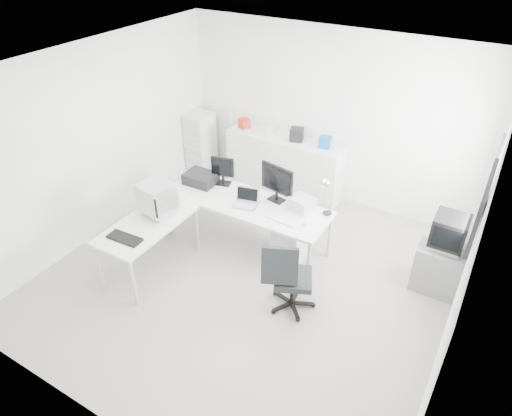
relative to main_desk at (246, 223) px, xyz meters
The scene contains 30 objects.
floor 0.80m from the main_desk, 56.45° to the right, with size 5.00×5.00×0.01m, color beige.
ceiling 2.53m from the main_desk, 56.45° to the right, with size 5.00×5.00×0.01m, color white.
back_wall 2.20m from the main_desk, 78.36° to the left, with size 5.00×0.02×2.80m, color white.
left_wall 2.42m from the main_desk, 164.29° to the right, with size 0.02×5.00×2.80m, color white.
right_wall 3.13m from the main_desk, 11.58° to the right, with size 0.02×5.00×2.80m, color white.
window 3.18m from the main_desk, 11.93° to the left, with size 0.02×1.20×1.10m, color white, non-canonical shape.
wall_picture 3.28m from the main_desk, ahead, with size 0.04×0.90×0.60m, color black, non-canonical shape.
main_desk is the anchor object (origin of this frame).
side_desk 1.39m from the main_desk, 127.69° to the right, with size 0.70×1.40×0.75m, color white, non-canonical shape.
drawer_pedestal 0.71m from the main_desk, ahead, with size 0.40×0.50×0.60m, color white.
inkjet_printer 0.97m from the main_desk, behind, with size 0.46×0.36×0.16m, color black.
lcd_monitor_small 0.85m from the main_desk, 155.56° to the left, with size 0.34×0.20×0.43m, color black, non-canonical shape.
lcd_monitor_large 0.78m from the main_desk, 35.54° to the left, with size 0.53×0.21×0.55m, color black, non-canonical shape.
laptop 0.51m from the main_desk, 63.43° to the right, with size 0.36×0.38×0.24m, color #B7B7BA, non-canonical shape.
white_keyboard 0.77m from the main_desk, 12.99° to the right, with size 0.44×0.14×0.02m, color white.
white_mouse 1.04m from the main_desk, ahead, with size 0.06×0.06×0.06m, color white.
laser_printer 0.91m from the main_desk, 16.35° to the left, with size 0.32×0.27×0.18m, color #B1B1B1.
desk_lamp 1.29m from the main_desk, 15.26° to the left, with size 0.16×0.16×0.47m, color silver, non-canonical shape.
crt_monitor 1.34m from the main_desk, 135.00° to the right, with size 0.39×0.39×0.45m, color #B7B7BA, non-canonical shape.
black_keyboard 1.77m from the main_desk, 119.54° to the right, with size 0.46×0.18×0.03m, color black.
office_chair 1.39m from the main_desk, 34.47° to the right, with size 0.58×0.58×1.01m, color #25282A, non-canonical shape.
tv_cabinet 2.66m from the main_desk, 10.55° to the left, with size 0.59×0.48×0.65m, color slate.
crt_tv 2.70m from the main_desk, 10.55° to the left, with size 0.50×0.48×0.45m, color black, non-canonical shape.
sideboard 1.67m from the main_desk, 98.31° to the left, with size 2.03×0.51×1.01m, color white.
clutter_box_a 2.08m from the main_desk, 122.28° to the left, with size 0.17×0.15×0.17m, color #B42F19.
clutter_box_b 1.87m from the main_desk, 108.17° to the left, with size 0.12×0.10×0.12m, color white.
clutter_box_c 1.81m from the main_desk, 91.41° to the left, with size 0.21×0.19×0.21m, color black.
clutter_box_d 1.86m from the main_desk, 74.42° to the left, with size 0.18×0.16×0.18m, color #1657A0.
clutter_bottle 2.28m from the main_desk, 128.47° to the left, with size 0.07×0.07×0.22m, color white.
filing_cabinet 2.41m from the main_desk, 141.72° to the left, with size 0.40×0.48×1.15m, color white.
Camera 1 is at (2.45, -3.97, 4.21)m, focal length 32.00 mm.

